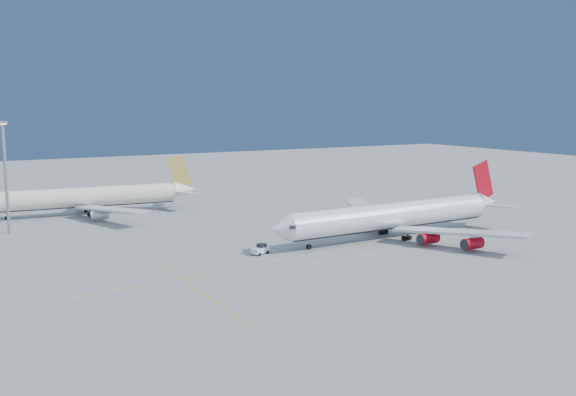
# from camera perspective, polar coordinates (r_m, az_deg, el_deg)

# --- Properties ---
(ground) EXTENTS (500.00, 500.00, 0.00)m
(ground) POSITION_cam_1_polar(r_m,az_deg,el_deg) (143.03, 4.11, -3.89)
(ground) COLOR slate
(ground) RESTS_ON ground
(taxiway_lines) EXTENTS (118.86, 140.00, 0.02)m
(taxiway_lines) POSITION_cam_1_polar(r_m,az_deg,el_deg) (141.12, -2.33, -4.04)
(taxiway_lines) COLOR yellow
(taxiway_lines) RESTS_ON ground
(airliner_virgin) EXTENTS (66.52, 59.78, 16.42)m
(airliner_virgin) POSITION_cam_1_polar(r_m,az_deg,el_deg) (148.78, 9.64, -1.57)
(airliner_virgin) COLOR white
(airliner_virgin) RESTS_ON ground
(airliner_etihad) EXTENTS (60.15, 55.34, 15.69)m
(airliner_etihad) POSITION_cam_1_polar(r_m,az_deg,el_deg) (184.84, -17.14, 0.08)
(airliner_etihad) COLOR silver
(airliner_etihad) RESTS_ON ground
(pushback_tug) EXTENTS (4.13, 3.40, 2.08)m
(pushback_tug) POSITION_cam_1_polar(r_m,az_deg,el_deg) (131.15, -2.48, -4.59)
(pushback_tug) COLOR white
(pushback_tug) RESTS_ON ground
(light_mast) EXTENTS (2.28, 2.28, 26.38)m
(light_mast) POSITION_cam_1_polar(r_m,az_deg,el_deg) (163.00, -23.84, 2.47)
(light_mast) COLOR gray
(light_mast) RESTS_ON ground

